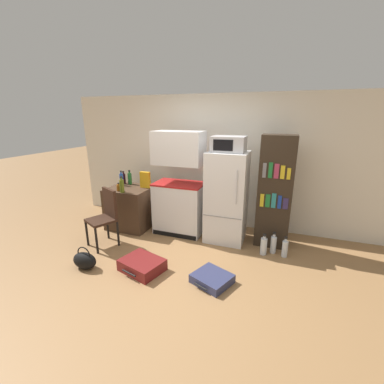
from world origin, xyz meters
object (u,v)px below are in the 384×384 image
at_px(kitchen_hutch, 179,188).
at_px(suitcase_large_flat, 142,265).
at_px(bottle_amber_beer, 119,187).
at_px(bookshelf, 275,192).
at_px(side_table, 131,207).
at_px(chair, 106,213).
at_px(water_bottle_back, 273,244).
at_px(refrigerator, 226,197).
at_px(bottle_green_tall, 130,178).
at_px(microwave, 229,144).
at_px(water_bottle_middle, 264,246).
at_px(bottle_blue_soda, 122,179).
at_px(suitcase_small_flat, 212,279).
at_px(cereal_box, 145,180).
at_px(water_bottle_front, 285,248).
at_px(handbag, 85,260).
at_px(bottle_olive_oil, 122,186).
at_px(bottle_wine_dark, 124,178).

xyz_separation_m(kitchen_hutch, suitcase_large_flat, (-0.01, -1.35, -0.75)).
bearing_deg(bottle_amber_beer, bookshelf, 9.11).
xyz_separation_m(side_table, chair, (0.02, -0.77, 0.16)).
bearing_deg(water_bottle_back, kitchen_hutch, 172.08).
height_order(refrigerator, bottle_green_tall, refrigerator).
bearing_deg(refrigerator, microwave, -108.16).
height_order(refrigerator, water_bottle_middle, refrigerator).
bearing_deg(bottle_amber_beer, refrigerator, 9.68).
height_order(bottle_blue_soda, suitcase_small_flat, bottle_blue_soda).
bearing_deg(microwave, cereal_box, 178.75).
distance_m(bookshelf, water_bottle_front, 0.88).
bearing_deg(chair, water_bottle_front, 37.67).
bearing_deg(side_table, water_bottle_front, -4.02).
xyz_separation_m(bottle_blue_soda, water_bottle_middle, (2.75, -0.33, -0.75)).
bearing_deg(handbag, side_table, 96.75).
distance_m(bottle_olive_oil, handbag, 1.42).
height_order(bookshelf, cereal_box, bookshelf).
bearing_deg(suitcase_small_flat, kitchen_hutch, 150.51).
distance_m(refrigerator, handbag, 2.36).
relative_size(bottle_olive_oil, handbag, 0.81).
bearing_deg(bottle_wine_dark, bottle_blue_soda, -73.77).
xyz_separation_m(bottle_amber_beer, water_bottle_back, (2.71, 0.11, -0.69)).
bearing_deg(side_table, bottle_green_tall, 121.10).
xyz_separation_m(microwave, water_bottle_back, (0.82, -0.21, -1.50)).
bearing_deg(kitchen_hutch, bookshelf, 2.96).
relative_size(refrigerator, cereal_box, 5.07).
bearing_deg(side_table, kitchen_hutch, 5.54).
height_order(kitchen_hutch, suitcase_small_flat, kitchen_hutch).
bearing_deg(bottle_amber_beer, suitcase_large_flat, -44.76).
bearing_deg(suitcase_small_flat, handbag, -147.43).
relative_size(bottle_wine_dark, bottle_amber_beer, 1.71).
distance_m(bottle_amber_beer, handbag, 1.45).
bearing_deg(microwave, handbag, -136.67).
bearing_deg(kitchen_hutch, bottle_green_tall, 173.00).
relative_size(bottle_blue_soda, suitcase_large_flat, 0.44).
distance_m(handbag, water_bottle_middle, 2.65).
xyz_separation_m(side_table, suitcase_small_flat, (1.95, -1.19, -0.33)).
relative_size(bottle_amber_beer, handbag, 0.41).
xyz_separation_m(side_table, suitcase_large_flat, (0.96, -1.26, -0.31)).
bearing_deg(handbag, bottle_amber_beer, 100.70).
height_order(refrigerator, chair, refrigerator).
height_order(cereal_box, chair, cereal_box).
bearing_deg(bottle_olive_oil, handbag, -83.79).
distance_m(side_table, kitchen_hutch, 1.07).
distance_m(kitchen_hutch, water_bottle_front, 2.00).
xyz_separation_m(side_table, bookshelf, (2.59, 0.18, 0.51)).
bearing_deg(microwave, kitchen_hutch, 178.69).
xyz_separation_m(bottle_green_tall, suitcase_small_flat, (2.09, -1.42, -0.84)).
relative_size(bottle_wine_dark, chair, 0.27).
relative_size(bottle_green_tall, bottle_wine_dark, 1.10).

